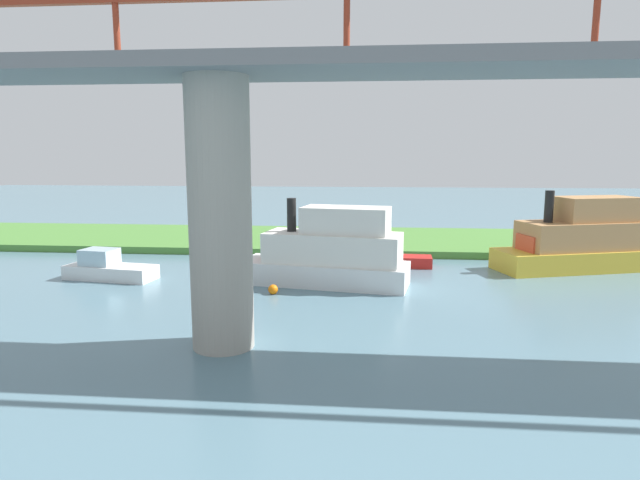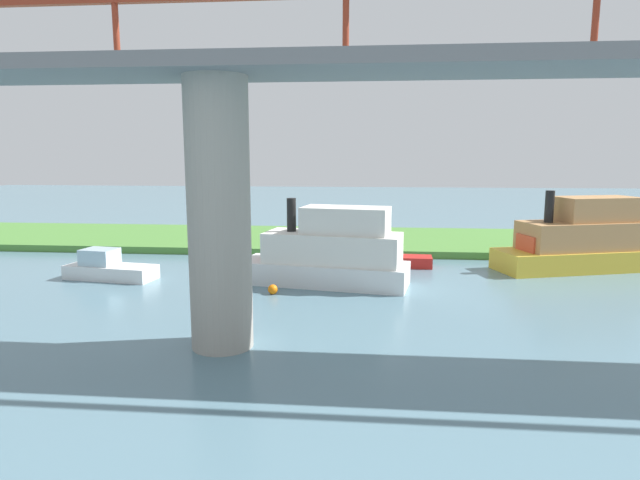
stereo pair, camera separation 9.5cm
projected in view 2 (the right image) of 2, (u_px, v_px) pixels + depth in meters
ground_plane at (327, 257)px, 36.83m from camera, size 160.00×160.00×0.00m
grassy_bank at (333, 240)px, 42.69m from camera, size 80.00×12.00×0.50m
bridge_pylon at (219, 216)px, 19.03m from camera, size 2.25×2.25×9.68m
bridge_span at (215, 60)px, 18.20m from camera, size 61.44×4.30×3.25m
person_on_bank at (367, 234)px, 39.23m from camera, size 0.50×0.50×1.39m
mooring_post at (358, 241)px, 37.07m from camera, size 0.20×0.20×1.10m
houseboat_blue at (329, 253)px, 28.95m from camera, size 9.50×4.57×4.66m
riverboat_paddlewheel at (108, 268)px, 30.39m from camera, size 5.33×2.56×1.70m
skiff_small at (580, 240)px, 32.61m from camera, size 10.07×5.77×4.88m
motorboat_white at (395, 258)px, 33.80m from camera, size 4.38×1.75×1.44m
marker_buoy at (273, 289)px, 27.07m from camera, size 0.50×0.50×0.50m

